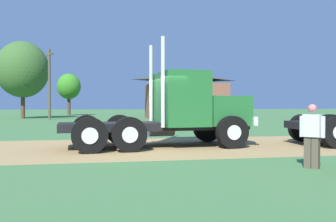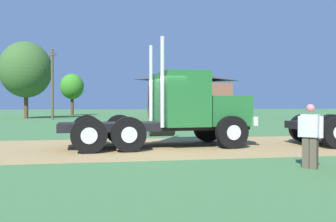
{
  "view_description": "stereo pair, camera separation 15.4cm",
  "coord_description": "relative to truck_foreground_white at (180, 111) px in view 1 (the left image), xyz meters",
  "views": [
    {
      "loc": [
        -1.55,
        -12.66,
        1.54
      ],
      "look_at": [
        0.94,
        0.8,
        1.29
      ],
      "focal_mm": 37.81,
      "sensor_mm": 36.0,
      "label": 1
    },
    {
      "loc": [
        -1.4,
        -12.69,
        1.54
      ],
      "look_at": [
        0.94,
        0.8,
        1.29
      ],
      "focal_mm": 37.81,
      "sensor_mm": 36.0,
      "label": 2
    }
  ],
  "objects": [
    {
      "name": "visitor_walking_mid",
      "position": [
        2.13,
        -5.06,
        -0.47
      ],
      "size": [
        0.46,
        0.47,
        1.55
      ],
      "color": "silver",
      "rests_on": "ground_plane"
    },
    {
      "name": "dirt_track",
      "position": [
        -1.28,
        -0.13,
        -1.28
      ],
      "size": [
        120.0,
        6.33,
        0.01
      ],
      "primitive_type": "cube",
      "color": "#9B7E4D",
      "rests_on": "ground_plane"
    },
    {
      "name": "utility_pole_near",
      "position": [
        -8.2,
        25.0,
        2.57
      ],
      "size": [
        1.14,
        2.02,
        7.22
      ],
      "color": "brown",
      "rests_on": "ground_plane"
    },
    {
      "name": "truck_foreground_white",
      "position": [
        0.0,
        0.0,
        0.0
      ],
      "size": [
        7.04,
        3.17,
        3.83
      ],
      "color": "black",
      "rests_on": "ground_plane"
    },
    {
      "name": "shed_building",
      "position": [
        6.14,
        25.39,
        1.19
      ],
      "size": [
        8.58,
        6.88,
        5.14
      ],
      "color": "brown",
      "rests_on": "ground_plane"
    },
    {
      "name": "tree_right",
      "position": [
        -7.49,
        38.42,
        2.74
      ],
      "size": [
        3.26,
        3.26,
        5.86
      ],
      "color": "#513823",
      "rests_on": "ground_plane"
    },
    {
      "name": "tree_mid",
      "position": [
        -11.44,
        28.13,
        4.07
      ],
      "size": [
        5.59,
        5.59,
        8.44
      ],
      "color": "#513823",
      "rests_on": "ground_plane"
    },
    {
      "name": "ground_plane",
      "position": [
        -1.28,
        -0.13,
        -1.29
      ],
      "size": [
        200.0,
        200.0,
        0.0
      ],
      "primitive_type": "plane",
      "color": "#3F6D3B"
    }
  ]
}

